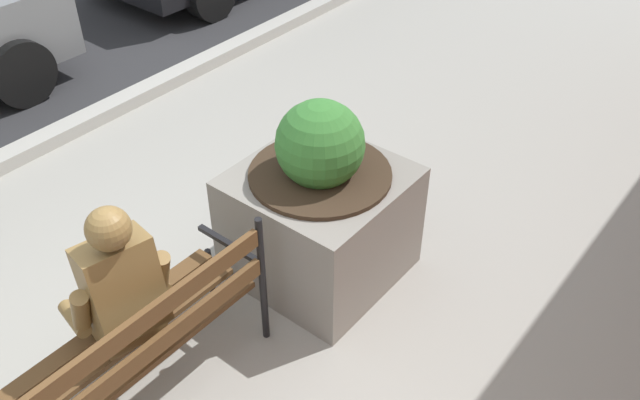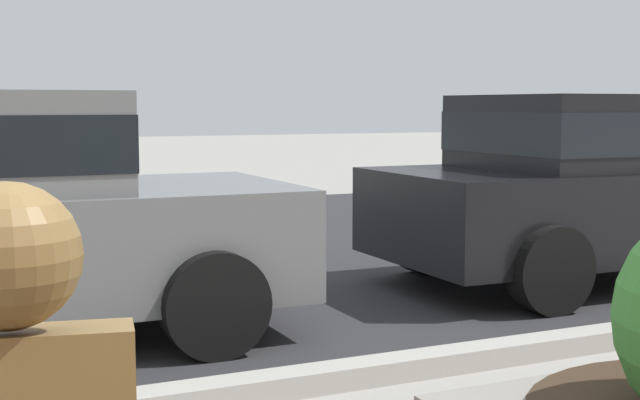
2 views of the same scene
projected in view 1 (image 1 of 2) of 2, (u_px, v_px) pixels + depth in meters
name	position (u px, v px, depth m)	size (l,w,h in m)	color
park_bench	(122.00, 352.00, 3.50)	(1.80, 0.54, 0.95)	brown
bronze_statue_seated	(120.00, 298.00, 3.64)	(0.75, 0.80, 1.37)	olive
concrete_planter	(320.00, 210.00, 4.46)	(1.01, 1.01, 1.31)	gray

